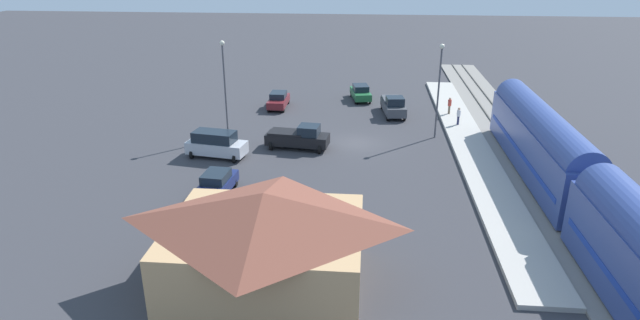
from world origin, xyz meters
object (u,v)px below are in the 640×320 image
object	(u,v)px
station_building	(265,239)
sedan_maroon	(278,100)
pickup_charcoal	(393,105)
suv_silver	(216,144)
pedestrian_on_platform	(450,104)
sedan_green	(361,92)
pedestrian_waiting_far	(459,115)
light_pole_near_platform	(439,81)
light_pole_lot_center	(224,79)
pickup_black	(299,137)
sedan_navy	(216,184)

from	to	relation	value
station_building	sedan_maroon	xyz separation A→B (m)	(4.71, -32.66, -1.85)
sedan_maroon	pickup_charcoal	bearing A→B (deg)	172.84
station_building	suv_silver	xyz separation A→B (m)	(7.49, -17.61, -1.58)
station_building	suv_silver	distance (m)	19.20
pedestrian_on_platform	sedan_green	xyz separation A→B (m)	(9.24, -5.68, -0.40)
pedestrian_waiting_far	light_pole_near_platform	world-z (taller)	light_pole_near_platform
sedan_maroon	suv_silver	bearing A→B (deg)	79.55
pedestrian_on_platform	light_pole_lot_center	bearing A→B (deg)	21.90
pickup_black	light_pole_near_platform	bearing A→B (deg)	-161.84
light_pole_near_platform	light_pole_lot_center	xyz separation A→B (m)	(18.96, 1.68, 0.15)
light_pole_lot_center	sedan_maroon	bearing A→B (deg)	-106.76
pedestrian_on_platform	sedan_green	distance (m)	10.86
station_building	light_pole_lot_center	size ratio (longest dim) A/B	1.18
sedan_green	light_pole_lot_center	bearing A→B (deg)	50.00
pedestrian_waiting_far	light_pole_near_platform	bearing A→B (deg)	51.27
pedestrian_waiting_far	sedan_green	size ratio (longest dim) A/B	0.36
station_building	pickup_charcoal	size ratio (longest dim) A/B	1.86
pickup_black	sedan_navy	size ratio (longest dim) A/B	1.21
pedestrian_waiting_far	light_pole_near_platform	size ratio (longest dim) A/B	0.20
sedan_navy	sedan_green	world-z (taller)	same
pickup_charcoal	light_pole_near_platform	xyz separation A→B (m)	(-3.57, 6.90, 4.29)
pedestrian_on_platform	sedan_maroon	bearing A→B (deg)	-5.15
sedan_navy	light_pole_lot_center	size ratio (longest dim) A/B	0.52
station_building	light_pole_near_platform	xyz separation A→B (m)	(-11.20, -24.21, 2.58)
pedestrian_on_platform	sedan_maroon	world-z (taller)	pedestrian_on_platform
pedestrian_on_platform	pickup_black	xyz separation A→B (m)	(14.29, 10.79, -0.25)
station_building	light_pole_near_platform	distance (m)	26.80
pedestrian_waiting_far	light_pole_lot_center	xyz separation A→B (m)	(21.50, 4.84, 4.18)
sedan_maroon	light_pole_near_platform	xyz separation A→B (m)	(-15.91, 8.45, 4.44)
pickup_black	sedan_navy	xyz separation A→B (m)	(4.55, 9.93, -0.15)
pedestrian_on_platform	pedestrian_waiting_far	size ratio (longest dim) A/B	1.00
pickup_charcoal	light_pole_near_platform	distance (m)	8.87
light_pole_near_platform	light_pole_lot_center	bearing A→B (deg)	5.05
sedan_maroon	light_pole_lot_center	size ratio (longest dim) A/B	0.51
sedan_maroon	sedan_navy	world-z (taller)	same
station_building	pickup_charcoal	xyz separation A→B (m)	(-7.63, -31.11, -1.70)
station_building	sedan_navy	xyz separation A→B (m)	(5.46, -10.31, -1.85)
station_building	sedan_maroon	distance (m)	33.05
station_building	pickup_black	xyz separation A→B (m)	(0.91, -20.23, -1.70)
sedan_maroon	light_pole_lot_center	xyz separation A→B (m)	(3.05, 10.13, 4.59)
suv_silver	sedan_green	world-z (taller)	suv_silver
pickup_charcoal	sedan_maroon	size ratio (longest dim) A/B	1.24
pickup_black	sedan_maroon	size ratio (longest dim) A/B	1.24
sedan_maroon	sedan_navy	xyz separation A→B (m)	(0.75, 22.35, 0.00)
pedestrian_waiting_far	suv_silver	bearing A→B (deg)	24.70
suv_silver	light_pole_near_platform	world-z (taller)	light_pole_near_platform
suv_silver	pedestrian_on_platform	bearing A→B (deg)	-147.25
sedan_green	light_pole_lot_center	xyz separation A→B (m)	(11.90, 14.18, 4.59)
sedan_green	pickup_charcoal	bearing A→B (deg)	122.03
sedan_maroon	sedan_navy	size ratio (longest dim) A/B	0.97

